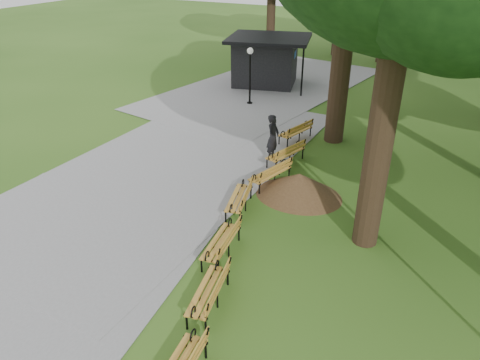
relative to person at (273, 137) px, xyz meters
The scene contains 12 objects.
ground 5.20m from the person, 82.69° to the right, with size 100.00×100.00×0.00m, color #325C1A.
path 4.04m from the person, 148.19° to the right, with size 12.00×38.00×0.06m, color gray.
person is the anchor object (origin of this frame).
kiosk 10.56m from the person, 115.51° to the left, with size 4.55×3.95×2.85m, color black, non-canonical shape.
lamp_post 6.95m from the person, 123.12° to the left, with size 0.32×0.32×2.93m.
dirt_mound 3.05m from the person, 49.85° to the right, with size 2.48×2.48×0.82m, color #47301C.
bench_1 8.41m from the person, 77.16° to the right, with size 1.90×0.64×0.88m, color #C2872C, non-canonical shape.
bench_2 6.49m from the person, 79.31° to the right, with size 1.90×0.64×0.88m, color #C2872C, non-canonical shape.
bench_3 4.12m from the person, 81.99° to the right, with size 1.90×0.64×0.88m, color #C2872C, non-canonical shape.
bench_4 2.21m from the person, 69.26° to the right, with size 1.90×0.64×0.88m, color #C2872C, non-canonical shape.
bench_5 0.80m from the person, 17.34° to the right, with size 1.90×0.64×0.88m, color #C2872C, non-canonical shape.
bench_6 2.16m from the person, 85.50° to the left, with size 1.90×0.64×0.88m, color #C2872C, non-canonical shape.
Camera 1 is at (5.47, -9.93, 7.59)m, focal length 33.71 mm.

